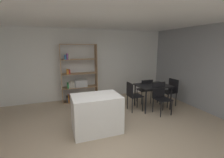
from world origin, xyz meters
TOP-DOWN VIEW (x-y plane):
  - ground_plane at (0.00, 0.00)m, footprint 9.44×9.44m
  - ceiling_slab at (0.00, 0.00)m, footprint 6.86×6.37m
  - back_partition at (0.00, 3.15)m, footprint 6.86×0.06m
  - kitchen_island at (-0.12, 0.54)m, footprint 1.12×0.77m
  - open_bookshelf at (-0.22, 2.85)m, footprint 1.28×0.35m
  - dining_table at (1.99, 1.35)m, footprint 1.05×0.81m
  - dining_chair_far at (1.99, 1.78)m, footprint 0.44×0.43m
  - dining_chair_window_side at (2.73, 1.35)m, footprint 0.47×0.45m
  - dining_chair_island_side at (1.26, 1.35)m, footprint 0.42×0.41m
  - dining_chair_near at (1.99, 0.92)m, footprint 0.44×0.45m

SIDE VIEW (x-z plane):
  - ground_plane at x=0.00m, z-range 0.00..0.00m
  - kitchen_island at x=-0.12m, z-range 0.00..0.89m
  - dining_chair_far at x=1.99m, z-range 0.10..0.98m
  - dining_chair_window_side at x=2.73m, z-range 0.09..1.01m
  - dining_chair_island_side at x=1.26m, z-range 0.10..1.01m
  - dining_chair_near at x=1.99m, z-range 0.09..1.02m
  - dining_table at x=1.99m, z-range 0.30..1.08m
  - open_bookshelf at x=-0.22m, z-range -0.14..1.95m
  - back_partition at x=0.00m, z-range 0.00..2.65m
  - ceiling_slab at x=0.00m, z-range 2.65..2.71m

